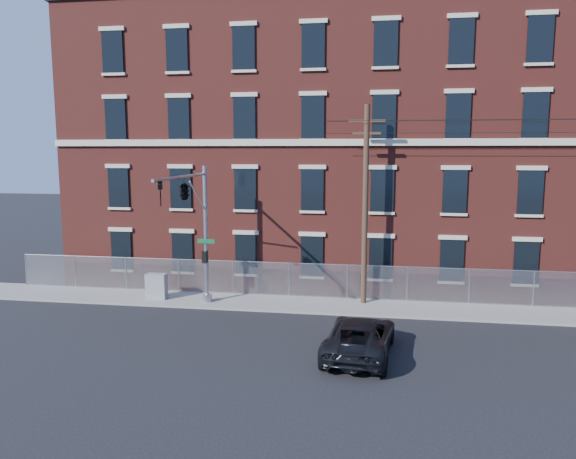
# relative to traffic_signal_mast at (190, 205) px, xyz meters

# --- Properties ---
(ground) EXTENTS (140.00, 140.00, 0.00)m
(ground) POSITION_rel_traffic_signal_mast_xyz_m (6.00, -2.18, -5.39)
(ground) COLOR black
(ground) RESTS_ON ground
(sidewalk) EXTENTS (65.00, 3.00, 0.12)m
(sidewalk) POSITION_rel_traffic_signal_mast_xyz_m (18.00, 2.82, -5.33)
(sidewalk) COLOR gray
(sidewalk) RESTS_ON ground
(mill_building) EXTENTS (55.30, 14.32, 16.30)m
(mill_building) POSITION_rel_traffic_signal_mast_xyz_m (18.00, 11.75, 2.76)
(mill_building) COLOR maroon
(mill_building) RESTS_ON ground
(chain_link_fence) EXTENTS (59.06, 0.06, 1.85)m
(chain_link_fence) POSITION_rel_traffic_signal_mast_xyz_m (18.00, 4.12, -4.33)
(chain_link_fence) COLOR #A5A8AD
(chain_link_fence) RESTS_ON ground
(traffic_signal_mast) EXTENTS (0.90, 6.75, 7.00)m
(traffic_signal_mast) POSITION_rel_traffic_signal_mast_xyz_m (0.00, 0.00, 0.00)
(traffic_signal_mast) COLOR #9EA0A5
(traffic_signal_mast) RESTS_ON ground
(utility_pole_near) EXTENTS (1.80, 0.28, 10.00)m
(utility_pole_near) POSITION_rel_traffic_signal_mast_xyz_m (8.00, 3.42, -0.05)
(utility_pole_near) COLOR #422E21
(utility_pole_near) RESTS_ON ground
(pickup_truck) EXTENTS (2.93, 5.47, 1.46)m
(pickup_truck) POSITION_rel_traffic_signal_mast_xyz_m (8.01, -3.63, -4.66)
(pickup_truck) COLOR black
(pickup_truck) RESTS_ON ground
(utility_cabinet) EXTENTS (1.07, 0.54, 1.33)m
(utility_cabinet) POSITION_rel_traffic_signal_mast_xyz_m (-2.81, 2.46, -4.60)
(utility_cabinet) COLOR gray
(utility_cabinet) RESTS_ON sidewalk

